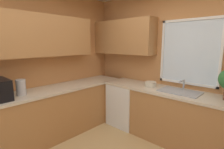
{
  "coord_description": "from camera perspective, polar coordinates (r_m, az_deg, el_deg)",
  "views": [
    {
      "loc": [
        1.2,
        -1.3,
        1.67
      ],
      "look_at": [
        -0.67,
        0.72,
        1.17
      ],
      "focal_mm": 27.49,
      "sensor_mm": 36.0,
      "label": 1
    }
  ],
  "objects": [
    {
      "name": "sink_assembly",
      "position": [
        3.02,
        21.6,
        -5.22
      ],
      "size": [
        0.63,
        0.4,
        0.19
      ],
      "color": "#9EA0A5",
      "rests_on": "counter_run_back"
    },
    {
      "name": "counter_run_back",
      "position": [
        3.15,
        21.62,
        -13.37
      ],
      "size": [
        2.94,
        0.65,
        0.89
      ],
      "color": "#AD7542",
      "rests_on": "ground_plane"
    },
    {
      "name": "room_shell",
      "position": [
        2.34,
        0.71,
        12.64
      ],
      "size": [
        3.85,
        3.6,
        2.7
      ],
      "color": "#C6844C",
      "rests_on": "ground_plane"
    },
    {
      "name": "dishwasher",
      "position": [
        3.64,
        4.75,
        -9.82
      ],
      "size": [
        0.6,
        0.6,
        0.85
      ],
      "primitive_type": "cube",
      "color": "white",
      "rests_on": "ground_plane"
    },
    {
      "name": "counter_run_left",
      "position": [
        3.28,
        -20.81,
        -12.32
      ],
      "size": [
        0.65,
        3.21,
        0.89
      ],
      "color": "#AD7542",
      "rests_on": "ground_plane"
    },
    {
      "name": "bowl",
      "position": [
        3.23,
        12.73,
        -3.13
      ],
      "size": [
        0.2,
        0.2,
        0.09
      ],
      "primitive_type": "cylinder",
      "color": "beige",
      "rests_on": "counter_run_back"
    },
    {
      "name": "kettle",
      "position": [
        2.96,
        -28.01,
        -3.8
      ],
      "size": [
        0.14,
        0.14,
        0.24
      ],
      "primitive_type": "cylinder",
      "color": "#B7B7BC",
      "rests_on": "counter_run_left"
    }
  ]
}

